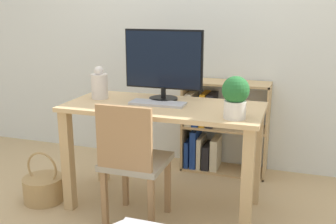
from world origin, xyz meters
The scene contains 10 objects.
ground_plane centered at (0.00, 0.00, 0.00)m, with size 10.00×10.00×0.00m, color tan.
wall_back centered at (0.00, 0.95, 1.30)m, with size 8.00×0.05×2.60m.
desk centered at (0.00, 0.00, 0.61)m, with size 1.36×0.62×0.76m.
monitor centered at (-0.05, 0.15, 1.04)m, with size 0.58×0.21×0.50m.
keyboard centered at (-0.04, 0.00, 0.77)m, with size 0.38×0.15×0.02m.
vase centered at (-0.51, 0.04, 0.86)m, with size 0.12×0.12×0.24m.
potted_plant centered at (0.52, -0.19, 0.90)m, with size 0.17×0.17×0.26m.
chair centered at (-0.10, -0.31, 0.46)m, with size 0.40×0.40×0.85m.
bookshelf centered at (0.17, 0.78, 0.36)m, with size 0.73×0.28×0.80m.
basket centered at (-0.88, -0.21, 0.10)m, with size 0.30×0.30×0.39m.
Camera 1 is at (0.86, -2.48, 1.41)m, focal length 42.00 mm.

